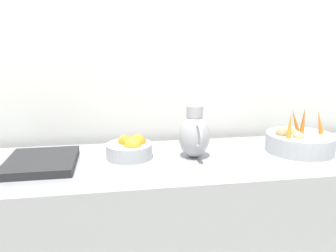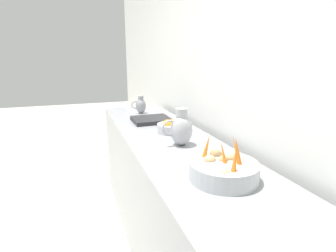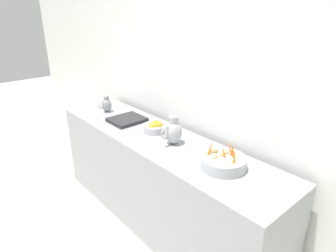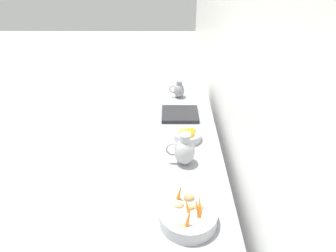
{
  "view_description": "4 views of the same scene",
  "coord_description": "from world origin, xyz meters",
  "px_view_note": "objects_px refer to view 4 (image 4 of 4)",
  "views": [
    {
      "loc": [
        -0.04,
        -0.44,
        1.47
      ],
      "look_at": [
        -1.47,
        -0.21,
        1.12
      ],
      "focal_mm": 35.57,
      "sensor_mm": 36.0,
      "label": 1
    },
    {
      "loc": [
        -0.89,
        1.52,
        1.53
      ],
      "look_at": [
        -1.48,
        -0.15,
        1.06
      ],
      "focal_mm": 28.3,
      "sensor_mm": 36.0,
      "label": 2
    },
    {
      "loc": [
        0.04,
        1.67,
        2.07
      ],
      "look_at": [
        -1.44,
        -0.03,
        1.14
      ],
      "focal_mm": 31.75,
      "sensor_mm": 36.0,
      "label": 3
    },
    {
      "loc": [
        -1.43,
        1.72,
        2.35
      ],
      "look_at": [
        -1.42,
        -0.31,
        1.11
      ],
      "focal_mm": 32.57,
      "sensor_mm": 36.0,
      "label": 4
    }
  ],
  "objects_px": {
    "vegetable_colander": "(188,215)",
    "metal_pitcher_short": "(179,90)",
    "metal_pitcher_tall": "(184,150)",
    "orange_bowl": "(188,135)"
  },
  "relations": [
    {
      "from": "orange_bowl",
      "to": "metal_pitcher_short",
      "type": "xyz_separation_m",
      "value": [
        0.05,
        -0.8,
        0.03
      ]
    },
    {
      "from": "metal_pitcher_short",
      "to": "orange_bowl",
      "type": "bearing_deg",
      "value": 93.72
    },
    {
      "from": "vegetable_colander",
      "to": "metal_pitcher_short",
      "type": "distance_m",
      "value": 1.66
    },
    {
      "from": "vegetable_colander",
      "to": "metal_pitcher_tall",
      "type": "bearing_deg",
      "value": -89.89
    },
    {
      "from": "metal_pitcher_tall",
      "to": "metal_pitcher_short",
      "type": "xyz_separation_m",
      "value": [
        0.01,
        -1.11,
        -0.03
      ]
    },
    {
      "from": "vegetable_colander",
      "to": "orange_bowl",
      "type": "height_order",
      "value": "vegetable_colander"
    },
    {
      "from": "vegetable_colander",
      "to": "metal_pitcher_short",
      "type": "bearing_deg",
      "value": -89.62
    },
    {
      "from": "orange_bowl",
      "to": "vegetable_colander",
      "type": "bearing_deg",
      "value": 87.25
    },
    {
      "from": "metal_pitcher_tall",
      "to": "vegetable_colander",
      "type": "bearing_deg",
      "value": 90.11
    },
    {
      "from": "vegetable_colander",
      "to": "metal_pitcher_short",
      "type": "height_order",
      "value": "vegetable_colander"
    }
  ]
}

